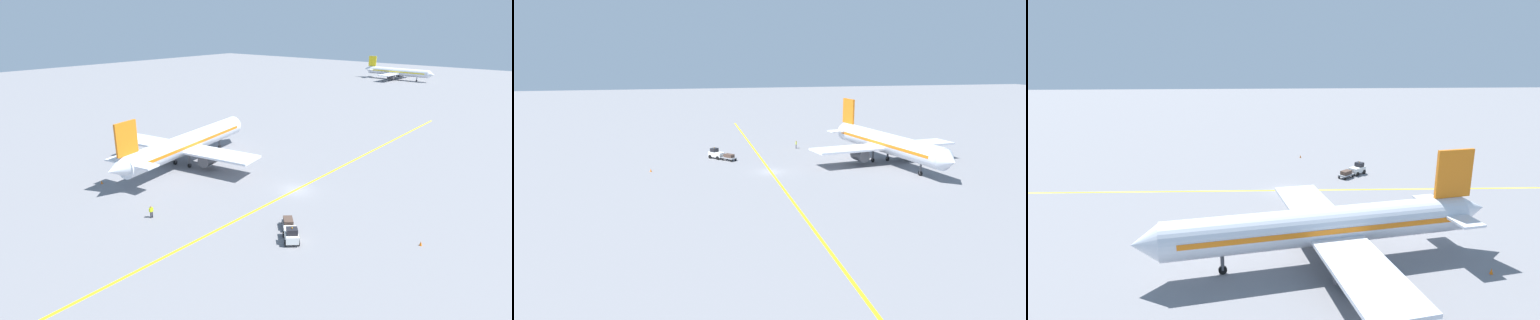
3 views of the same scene
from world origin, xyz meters
TOP-DOWN VIEW (x-y plane):
  - ground_plane at (0.00, 0.00)m, footprint 400.00×400.00m
  - apron_yellow_centreline at (0.00, 0.00)m, footprint 4.18×119.95m
  - airplane_at_gate at (-21.79, -2.30)m, footprint 28.48×35.43m
  - baggage_tug_white at (8.03, -12.81)m, footprint 3.11×3.24m
  - baggage_cart_trailing at (5.85, -10.33)m, footprint 2.77×2.88m
  - ground_crew_worker at (-9.46, -19.42)m, footprint 0.30×0.57m
  - traffic_cone_near_nose at (19.99, -4.14)m, footprint 0.32×0.32m
  - traffic_cone_mid_apron at (-25.12, -17.30)m, footprint 0.32×0.32m

SIDE VIEW (x-z plane):
  - ground_plane at x=0.00m, z-range 0.00..0.00m
  - apron_yellow_centreline at x=0.00m, z-range 0.00..0.01m
  - traffic_cone_near_nose at x=19.99m, z-range 0.00..0.55m
  - traffic_cone_mid_apron at x=-25.12m, z-range 0.00..0.55m
  - baggage_cart_trailing at x=5.85m, z-range 0.14..1.38m
  - baggage_tug_white at x=8.03m, z-range -0.15..1.96m
  - ground_crew_worker at x=-9.46m, z-range 0.07..1.75m
  - airplane_at_gate at x=-21.79m, z-range -1.59..9.01m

